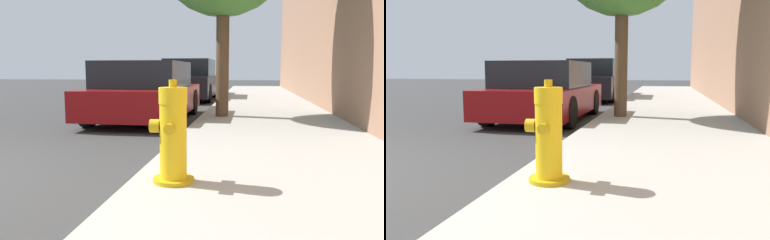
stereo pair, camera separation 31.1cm
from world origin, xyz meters
TOP-DOWN VIEW (x-y plane):
  - sidewalk_slab at (3.51, 0.00)m, footprint 2.76×40.00m
  - fire_hydrant at (2.50, 0.09)m, footprint 0.37×0.36m
  - parked_car_near at (0.89, 5.00)m, footprint 1.86×3.88m
  - parked_car_mid at (0.96, 10.85)m, footprint 1.77×4.46m

SIDE VIEW (x-z plane):
  - sidewalk_slab at x=3.51m, z-range 0.00..0.16m
  - fire_hydrant at x=2.50m, z-range 0.12..0.97m
  - parked_car_near at x=0.89m, z-range -0.02..1.25m
  - parked_car_mid at x=0.96m, z-range -0.03..1.45m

